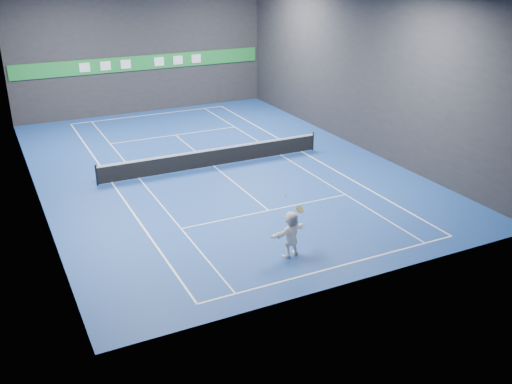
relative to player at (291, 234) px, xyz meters
name	(u,v)px	position (x,y,z in m)	size (l,w,h in m)	color
ground	(214,166)	(1.15, 10.39, -0.91)	(26.00, 26.00, 0.00)	navy
wall_back	(141,48)	(1.15, 23.39, 3.59)	(18.00, 0.10, 9.00)	#242326
wall_front	(365,159)	(1.15, -2.61, 3.59)	(18.00, 0.10, 9.00)	#242326
wall_left	(23,102)	(-7.85, 10.39, 3.59)	(0.10, 26.00, 9.00)	#242326
wall_right	(357,69)	(10.15, 10.39, 3.59)	(0.10, 26.00, 9.00)	#242326
baseline_near	(338,266)	(1.15, -1.50, -0.90)	(10.98, 0.08, 0.01)	white
baseline_far	(150,115)	(1.15, 22.28, -0.90)	(10.98, 0.08, 0.01)	white
sideline_doubles_left	(112,183)	(-4.34, 10.39, -0.90)	(0.08, 23.78, 0.01)	white
sideline_doubles_right	(302,152)	(6.64, 10.39, -0.90)	(0.08, 23.78, 0.01)	white
sideline_singles_left	(139,178)	(-2.96, 10.39, -0.90)	(0.06, 23.78, 0.01)	white
sideline_singles_right	(281,155)	(5.26, 10.39, -0.90)	(0.06, 23.78, 0.01)	white
service_line_near	(269,210)	(1.15, 3.99, -0.90)	(8.23, 0.06, 0.01)	white
service_line_far	(175,135)	(1.15, 16.79, -0.90)	(8.23, 0.06, 0.01)	white
center_service_line	(214,166)	(1.15, 10.39, -0.90)	(0.06, 12.80, 0.01)	white
player	(291,234)	(0.00, 0.00, 0.00)	(1.68, 0.54, 1.81)	white
tennis_ball	(285,195)	(-0.25, 0.05, 1.61)	(0.07, 0.07, 0.07)	yellow
tennis_net	(214,157)	(1.15, 10.39, -0.37)	(12.50, 0.10, 1.07)	black
sponsor_banner	(142,63)	(1.15, 23.33, 2.59)	(17.64, 0.11, 1.00)	#1C8131
tennis_racket	(299,212)	(0.36, 0.05, 0.83)	(0.42, 0.38, 0.78)	#B11213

